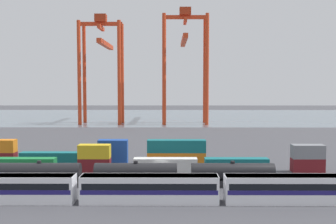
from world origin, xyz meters
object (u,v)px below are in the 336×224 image
Objects in this scene: shipping_container_5 at (308,165)px; shipping_container_10 at (50,158)px; gantry_crane_central at (185,53)px; passenger_train at (150,188)px; shipping_container_0 at (24,165)px; freight_tank_row at (136,174)px; gantry_crane_west at (102,57)px.

shipping_container_5 and shipping_container_10 have the same top height.
gantry_crane_central is (31.36, 92.17, 28.88)m from shipping_container_10.
shipping_container_0 is at bearing 141.03° from passenger_train.
shipping_container_0 is at bearing -114.01° from shipping_container_10.
passenger_train is at bearing -73.70° from freight_tank_row.
gantry_crane_central is (9.22, 119.17, 28.03)m from passenger_train.
passenger_train is at bearing -145.08° from shipping_container_5.
shipping_container_10 is 0.25× the size of gantry_crane_central.
shipping_container_5 is (31.82, 11.03, -0.64)m from freight_tank_row.
shipping_container_0 is (-25.12, 20.32, -0.84)m from passenger_train.
gantry_crane_west is at bearing 90.78° from shipping_container_0.
shipping_container_10 is at bearing -87.30° from gantry_crane_west.
gantry_crane_central is at bearing 71.21° from shipping_container_10.
gantry_crane_west is at bearing 102.26° from freight_tank_row.
shipping_container_0 and shipping_container_5 have the same top height.
gantry_crane_west reaches higher than freight_tank_row.
gantry_crane_west is at bearing 119.48° from shipping_container_5.
gantry_crane_west reaches higher than shipping_container_5.
freight_tank_row is 3.72× the size of shipping_container_10.
shipping_container_0 is at bearing 180.00° from shipping_container_5.
passenger_train is at bearing -94.42° from gantry_crane_central.
gantry_crane_west is (-1.35, 98.29, 27.14)m from shipping_container_0.
gantry_crane_west reaches higher than shipping_container_10.
passenger_train is 4.93× the size of shipping_container_0.
passenger_train is 1.32× the size of freight_tank_row.
passenger_train is 1.21× the size of gantry_crane_central.
freight_tank_row is 3.72× the size of shipping_container_0.
freight_tank_row is at bearing -96.20° from gantry_crane_central.
gantry_crane_west is 0.94× the size of gantry_crane_central.
shipping_container_0 is 101.98m from gantry_crane_west.
shipping_container_5 is 0.12× the size of gantry_crane_central.
gantry_crane_west is (-23.75, 109.32, 26.50)m from freight_tank_row.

